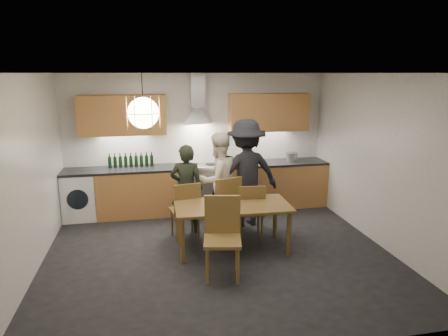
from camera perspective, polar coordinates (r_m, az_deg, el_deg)
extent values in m
plane|color=black|center=(6.04, -0.76, -12.10)|extent=(5.00, 5.00, 0.00)
cube|color=white|center=(7.78, -3.82, 3.76)|extent=(5.00, 0.02, 2.60)
cube|color=white|center=(3.51, 5.97, -8.39)|extent=(5.00, 0.02, 2.60)
cube|color=white|center=(5.72, -26.27, -1.14)|extent=(0.02, 4.50, 2.60)
cube|color=white|center=(6.52, 21.34, 0.99)|extent=(0.02, 4.50, 2.60)
cube|color=silver|center=(5.45, -0.85, 13.41)|extent=(5.00, 4.50, 0.02)
cube|color=tan|center=(7.63, -12.22, -3.44)|extent=(1.45, 0.60, 0.86)
cube|color=tan|center=(8.01, 7.09, -2.41)|extent=(2.05, 0.60, 0.86)
cube|color=white|center=(7.72, -19.86, -3.78)|extent=(0.58, 0.58, 0.85)
cube|color=black|center=(7.52, -14.67, -0.25)|extent=(2.05, 0.62, 0.04)
cube|color=black|center=(7.90, 7.18, 0.73)|extent=(2.05, 0.62, 0.04)
cube|color=silver|center=(7.70, -3.43, -3.23)|extent=(0.90, 0.60, 0.80)
cube|color=black|center=(7.43, -3.12, -3.99)|extent=(0.78, 0.02, 0.42)
cube|color=slate|center=(7.58, -3.47, -0.04)|extent=(0.90, 0.60, 0.08)
cube|color=silver|center=(7.32, -3.20, -0.05)|extent=(0.90, 0.08, 0.04)
cube|color=tan|center=(7.48, -14.30, 7.32)|extent=(1.55, 0.35, 0.72)
cube|color=tan|center=(7.84, 6.40, 7.91)|extent=(1.55, 0.35, 0.72)
cube|color=silver|center=(7.55, -3.81, 11.03)|extent=(0.26, 0.22, 0.62)
cylinder|color=black|center=(5.26, -11.58, 10.42)|extent=(0.01, 0.01, 0.50)
sphere|color=#FFE0A5|center=(5.28, -11.45, 7.72)|extent=(0.40, 0.40, 0.40)
torus|color=gold|center=(5.28, -11.45, 7.72)|extent=(0.43, 0.43, 0.01)
cube|color=brown|center=(5.91, 1.21, -5.42)|extent=(1.71, 0.90, 0.04)
cylinder|color=brown|center=(5.63, -5.97, -10.36)|extent=(0.07, 0.07, 0.67)
cylinder|color=brown|center=(6.27, -6.37, -7.83)|extent=(0.07, 0.07, 0.67)
cylinder|color=brown|center=(5.91, 9.25, -9.30)|extent=(0.07, 0.07, 0.67)
cylinder|color=brown|center=(6.52, 7.32, -7.01)|extent=(0.07, 0.07, 0.67)
cube|color=brown|center=(6.45, -5.66, -6.06)|extent=(0.49, 0.49, 0.04)
cube|color=brown|center=(6.19, -5.23, -4.40)|extent=(0.43, 0.11, 0.47)
cylinder|color=brown|center=(6.73, -4.58, -7.35)|extent=(0.04, 0.04, 0.44)
cylinder|color=brown|center=(6.42, -3.69, -8.38)|extent=(0.04, 0.04, 0.44)
cylinder|color=brown|center=(6.65, -7.46, -7.69)|extent=(0.04, 0.04, 0.44)
cylinder|color=brown|center=(6.34, -6.71, -8.76)|extent=(0.04, 0.04, 0.44)
cube|color=brown|center=(6.54, -0.20, -5.45)|extent=(0.57, 0.57, 0.04)
cube|color=brown|center=(6.28, 0.67, -3.65)|extent=(0.45, 0.17, 0.50)
cylinder|color=brown|center=(6.86, 0.44, -6.79)|extent=(0.04, 0.04, 0.46)
cylinder|color=brown|center=(6.56, 1.99, -7.76)|extent=(0.04, 0.04, 0.46)
cylinder|color=brown|center=(6.70, -2.34, -7.29)|extent=(0.04, 0.04, 0.46)
cylinder|color=brown|center=(6.39, -0.89, -8.32)|extent=(0.04, 0.04, 0.46)
cube|color=brown|center=(6.43, 3.74, -6.22)|extent=(0.46, 0.46, 0.04)
cube|color=brown|center=(6.18, 4.03, -4.65)|extent=(0.41, 0.09, 0.45)
cylinder|color=brown|center=(6.69, 4.93, -7.56)|extent=(0.04, 0.04, 0.42)
cylinder|color=brown|center=(6.38, 5.44, -8.62)|extent=(0.04, 0.04, 0.42)
cylinder|color=brown|center=(6.64, 2.06, -7.67)|extent=(0.04, 0.04, 0.42)
cylinder|color=brown|center=(6.34, 2.42, -8.75)|extent=(0.04, 0.04, 0.42)
cube|color=brown|center=(5.19, -0.21, -10.36)|extent=(0.55, 0.55, 0.05)
cube|color=brown|center=(5.29, -0.22, -6.63)|extent=(0.47, 0.13, 0.52)
cylinder|color=brown|center=(5.14, -2.41, -13.92)|extent=(0.04, 0.04, 0.48)
cylinder|color=brown|center=(5.48, -2.26, -12.08)|extent=(0.04, 0.04, 0.48)
cylinder|color=brown|center=(5.14, 1.99, -13.91)|extent=(0.04, 0.04, 0.48)
cylinder|color=brown|center=(5.48, 1.83, -12.07)|extent=(0.04, 0.04, 0.48)
imported|color=black|center=(6.61, -5.35, -2.98)|extent=(0.61, 0.47, 1.49)
imported|color=white|center=(6.78, -0.82, -1.78)|extent=(0.99, 0.90, 1.65)
imported|color=black|center=(6.87, 3.14, -0.73)|extent=(1.27, 0.84, 1.85)
imported|color=silver|center=(7.66, 3.41, 0.88)|extent=(0.35, 0.35, 0.08)
cylinder|color=#A8A8AB|center=(8.00, 9.64, 1.53)|extent=(0.29, 0.29, 0.16)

